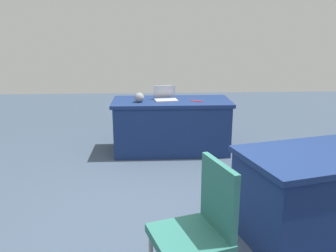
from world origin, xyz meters
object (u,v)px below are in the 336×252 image
Objects in this scene: table_back_left at (329,193)px; chair_tucked_right at (199,226)px; scissors_red at (197,101)px; table_foreground at (171,126)px; laptop_silver at (166,97)px; yarn_ball at (139,97)px.

chair_tucked_right is at bearing 31.68° from table_back_left.
scissors_red is (0.87, -2.21, 0.39)m from table_back_left.
laptop_silver is (0.09, -0.01, 0.42)m from table_foreground.
laptop_silver is 0.40m from yarn_ball.
table_back_left is at bearing -75.92° from chair_tucked_right.
scissors_red is (-0.45, 0.11, -0.04)m from laptop_silver.
laptop_silver reaches higher than chair_tucked_right.
yarn_ball is at bearing -52.22° from table_back_left.
chair_tucked_right is 7.23× the size of yarn_ball.
yarn_ball reaches higher than table_back_left.
table_back_left is 1.74× the size of chair_tucked_right.
table_back_left is at bearing -39.19° from scissors_red.
laptop_silver is at bearing -4.68° from table_foreground.
yarn_ball is (1.69, -2.18, 0.45)m from table_back_left.
yarn_ball is (0.38, 0.13, 0.03)m from laptop_silver.
scissors_red is (-0.82, -0.02, -0.06)m from yarn_ball.
scissors_red is at bearing 158.83° from laptop_silver.
chair_tucked_right is (1.24, 0.76, 0.18)m from table_back_left.
yarn_ball is at bearing -8.82° from chair_tucked_right.
scissors_red is at bearing -24.65° from chair_tucked_right.
yarn_ball is at bearing 14.96° from table_foreground.
table_back_left is (-1.23, 2.31, -0.00)m from table_foreground.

